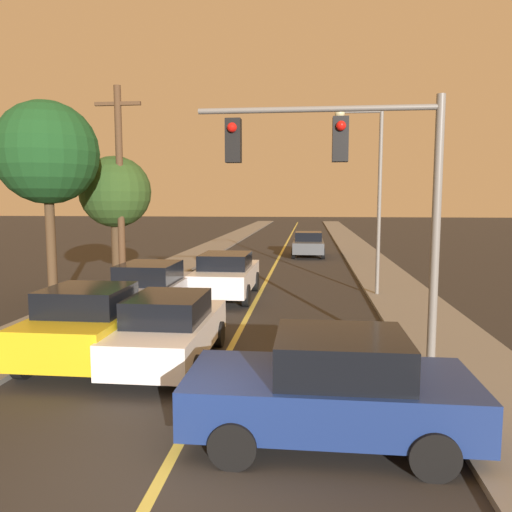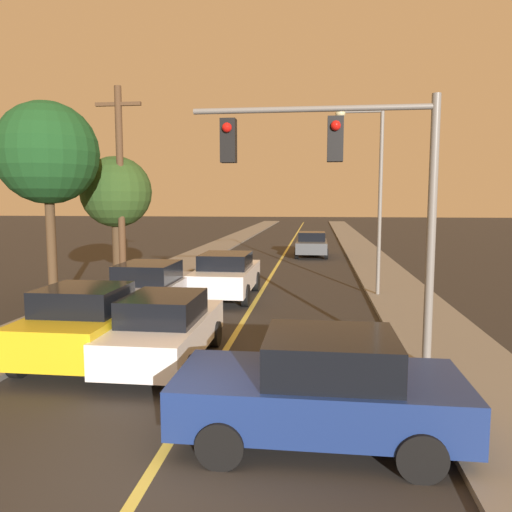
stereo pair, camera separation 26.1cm
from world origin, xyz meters
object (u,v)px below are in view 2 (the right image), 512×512
at_px(car_outer_lane_second, 150,290).
at_px(tree_left_near, 47,154).
at_px(car_near_lane_second, 227,274).
at_px(tree_left_far, 116,193).
at_px(car_crossing_right, 321,388).
at_px(utility_pole_left, 121,190).
at_px(car_near_lane_front, 166,328).
at_px(car_outer_lane_front, 87,323).
at_px(traffic_signal_mast, 349,174).
at_px(car_far_oncoming, 312,244).
at_px(streetlamp_right, 369,175).

height_order(car_outer_lane_second, tree_left_near, tree_left_near).
bearing_deg(car_outer_lane_second, car_near_lane_second, 61.37).
xyz_separation_m(tree_left_near, tree_left_far, (1.08, 2.63, -1.17)).
relative_size(car_crossing_right, utility_pole_left, 0.57).
bearing_deg(car_near_lane_front, car_outer_lane_front, -178.03).
height_order(traffic_signal_mast, tree_left_far, traffic_signal_mast).
height_order(car_crossing_right, tree_left_near, tree_left_near).
height_order(car_near_lane_second, car_outer_lane_front, car_outer_lane_front).
bearing_deg(car_far_oncoming, utility_pole_left, 66.62).
bearing_deg(car_crossing_right, traffic_signal_mast, -9.09).
xyz_separation_m(car_near_lane_front, car_outer_lane_second, (-1.77, 4.16, 0.06)).
bearing_deg(tree_left_far, tree_left_near, -112.34).
bearing_deg(streetlamp_right, car_crossing_right, -98.71).
xyz_separation_m(utility_pole_left, tree_left_near, (-1.53, -1.96, 1.06)).
relative_size(traffic_signal_mast, tree_left_near, 0.86).
xyz_separation_m(car_near_lane_front, car_far_oncoming, (2.94, 21.23, 0.01)).
distance_m(car_near_lane_second, tree_left_far, 4.93).
distance_m(traffic_signal_mast, utility_pole_left, 9.64).
xyz_separation_m(car_far_oncoming, tree_left_near, (-7.96, -16.84, 4.18)).
height_order(car_near_lane_second, tree_left_near, tree_left_near).
bearing_deg(utility_pole_left, car_far_oncoming, 66.62).
relative_size(car_near_lane_second, car_outer_lane_front, 1.23).
bearing_deg(car_outer_lane_second, car_far_oncoming, 74.58).
relative_size(car_near_lane_front, car_outer_lane_front, 1.12).
bearing_deg(utility_pole_left, car_near_lane_second, 16.88).
height_order(car_near_lane_front, car_crossing_right, car_crossing_right).
bearing_deg(car_far_oncoming, tree_left_far, 64.16).
xyz_separation_m(car_outer_lane_second, car_crossing_right, (5.12, -7.35, -0.02)).
xyz_separation_m(car_near_lane_second, car_outer_lane_front, (-1.77, -7.46, 0.00)).
distance_m(car_near_lane_front, utility_pole_left, 7.89).
xyz_separation_m(car_near_lane_second, traffic_signal_mast, (3.88, -7.27, 3.24)).
relative_size(car_outer_lane_second, utility_pole_left, 0.61).
relative_size(car_crossing_right, streetlamp_right, 0.62).
xyz_separation_m(car_crossing_right, utility_pole_left, (-6.84, 9.53, 3.10)).
height_order(streetlamp_right, tree_left_near, streetlamp_right).
relative_size(streetlamp_right, tree_left_near, 1.04).
bearing_deg(tree_left_near, car_outer_lane_front, -53.78).
xyz_separation_m(car_outer_lane_front, car_far_oncoming, (4.71, 21.29, -0.07)).
xyz_separation_m(car_outer_lane_front, streetlamp_right, (6.86, 8.27, 3.59)).
height_order(car_near_lane_second, car_crossing_right, car_near_lane_second).
relative_size(car_far_oncoming, utility_pole_left, 0.58).
distance_m(streetlamp_right, tree_left_near, 10.83).
relative_size(car_near_lane_front, tree_left_near, 0.66).
xyz_separation_m(car_outer_lane_second, utility_pole_left, (-1.73, 2.18, 3.07)).
distance_m(car_outer_lane_front, car_crossing_right, 6.00).
bearing_deg(car_near_lane_front, tree_left_near, 138.90).
bearing_deg(streetlamp_right, car_near_lane_second, -170.94).
relative_size(car_near_lane_second, utility_pole_left, 0.64).
distance_m(car_near_lane_front, car_near_lane_second, 7.40).
bearing_deg(car_far_oncoming, traffic_signal_mast, 92.55).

